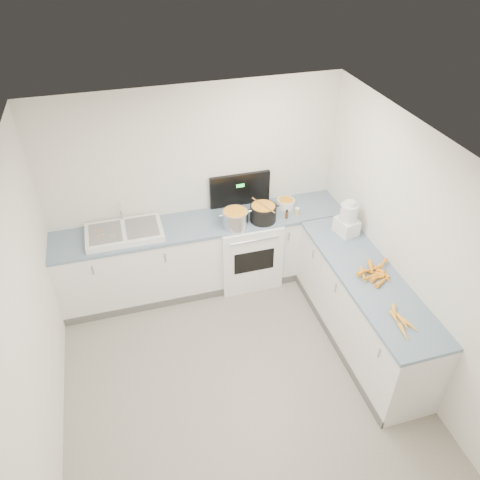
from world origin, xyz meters
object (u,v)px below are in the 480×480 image
object	(u,v)px
mixing_bowl	(286,203)
food_processor	(348,220)
stove	(246,247)
spice_jar	(297,212)
sink	(124,232)
steel_pot	(235,219)
extract_bottle	(287,215)
black_pot	(263,214)

from	to	relation	value
mixing_bowl	food_processor	distance (m)	0.86
stove	spice_jar	world-z (taller)	stove
mixing_bowl	stove	bearing A→B (deg)	-172.36
spice_jar	food_processor	distance (m)	0.66
sink	mixing_bowl	world-z (taller)	sink
sink	spice_jar	xyz separation A→B (m)	(2.05, -0.15, 0.00)
steel_pot	spice_jar	xyz separation A→B (m)	(0.78, 0.02, -0.05)
spice_jar	steel_pot	bearing A→B (deg)	-178.75
extract_bottle	mixing_bowl	bearing A→B (deg)	72.04
stove	mixing_bowl	bearing A→B (deg)	7.64
spice_jar	food_processor	world-z (taller)	food_processor
stove	food_processor	distance (m)	1.35
spice_jar	sink	bearing A→B (deg)	175.68
sink	food_processor	world-z (taller)	food_processor
stove	extract_bottle	xyz separation A→B (m)	(0.45, -0.17, 0.51)
sink	spice_jar	bearing A→B (deg)	-4.32
sink	mixing_bowl	bearing A→B (deg)	1.60
extract_bottle	spice_jar	distance (m)	0.15
stove	black_pot	distance (m)	0.60
food_processor	extract_bottle	bearing A→B (deg)	139.15
sink	food_processor	xyz separation A→B (m)	(2.45, -0.66, 0.14)
black_pot	mixing_bowl	size ratio (longest dim) A/B	1.41
stove	black_pot	world-z (taller)	stove
steel_pot	sink	bearing A→B (deg)	172.27
black_pot	extract_bottle	world-z (taller)	black_pot
stove	extract_bottle	distance (m)	0.70
mixing_bowl	spice_jar	bearing A→B (deg)	-72.11
extract_bottle	food_processor	size ratio (longest dim) A/B	0.23
sink	black_pot	size ratio (longest dim) A/B	2.77
stove	spice_jar	size ratio (longest dim) A/B	16.53
stove	sink	world-z (taller)	stove
sink	black_pot	distance (m)	1.62
stove	black_pot	xyz separation A→B (m)	(0.16, -0.14, 0.56)
steel_pot	mixing_bowl	size ratio (longest dim) A/B	1.37
steel_pot	food_processor	distance (m)	1.28
stove	steel_pot	xyz separation A→B (m)	(-0.18, -0.16, 0.56)
stove	steel_pot	world-z (taller)	stove
spice_jar	food_processor	xyz separation A→B (m)	(0.40, -0.50, 0.14)
steel_pot	spice_jar	world-z (taller)	steel_pot
stove	sink	size ratio (longest dim) A/B	1.58
sink	black_pot	bearing A→B (deg)	-5.36
food_processor	steel_pot	bearing A→B (deg)	157.57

